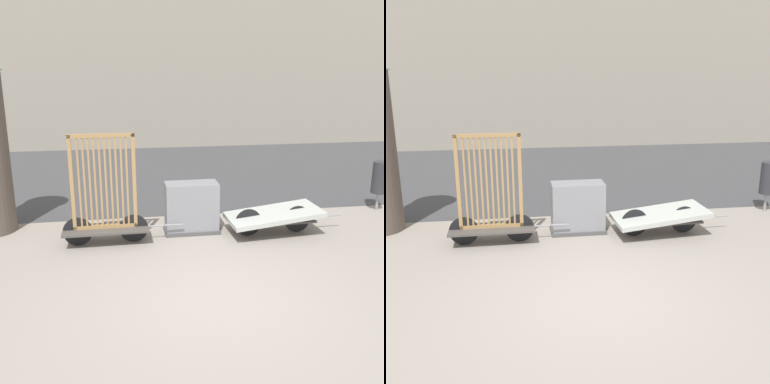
# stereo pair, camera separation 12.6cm
# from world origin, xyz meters

# --- Properties ---
(ground_plane) EXTENTS (60.00, 60.00, 0.00)m
(ground_plane) POSITION_xyz_m (0.00, 0.00, 0.00)
(ground_plane) COLOR gray
(road_strip) EXTENTS (56.00, 8.88, 0.01)m
(road_strip) POSITION_xyz_m (0.00, 8.38, 0.00)
(road_strip) COLOR #424244
(road_strip) RESTS_ON ground_plane
(bike_cart_with_bedframe) EXTENTS (2.38, 0.66, 2.19)m
(bike_cart_with_bedframe) POSITION_xyz_m (-1.71, 2.49, 0.77)
(bike_cart_with_bedframe) COLOR #4C4742
(bike_cart_with_bedframe) RESTS_ON ground_plane
(bike_cart_with_mattress) EXTENTS (2.51, 1.10, 0.57)m
(bike_cart_with_mattress) POSITION_xyz_m (1.72, 2.49, 0.39)
(bike_cart_with_mattress) COLOR #4C4742
(bike_cart_with_mattress) RESTS_ON ground_plane
(utility_cabinet) EXTENTS (1.16, 0.60, 1.07)m
(utility_cabinet) POSITION_xyz_m (0.05, 2.87, 0.49)
(utility_cabinet) COLOR #4C4C4C
(utility_cabinet) RESTS_ON ground_plane
(trash_bin) EXTENTS (0.37, 0.37, 1.20)m
(trash_bin) POSITION_xyz_m (4.74, 3.59, 0.81)
(trash_bin) COLOR gray
(trash_bin) RESTS_ON ground_plane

